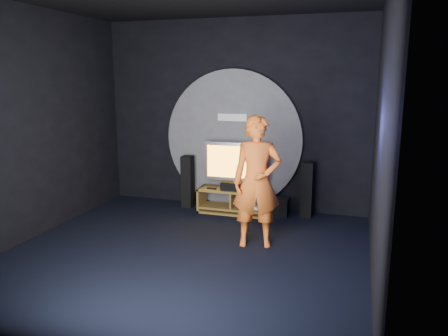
{
  "coord_description": "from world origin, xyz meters",
  "views": [
    {
      "loc": [
        2.26,
        -5.34,
        2.45
      ],
      "look_at": [
        0.26,
        1.05,
        1.05
      ],
      "focal_mm": 35.0,
      "sensor_mm": 36.0,
      "label": 1
    }
  ],
  "objects_px": {
    "tower_speaker_right": "(307,190)",
    "subwoofer": "(280,207)",
    "media_console": "(234,203)",
    "tower_speaker_left": "(188,182)",
    "player": "(257,182)",
    "tv": "(234,163)"
  },
  "relations": [
    {
      "from": "tv",
      "to": "tower_speaker_left",
      "type": "relative_size",
      "value": 1.15
    },
    {
      "from": "tower_speaker_left",
      "to": "subwoofer",
      "type": "height_order",
      "value": "tower_speaker_left"
    },
    {
      "from": "tv",
      "to": "player",
      "type": "distance_m",
      "value": 1.65
    },
    {
      "from": "tv",
      "to": "subwoofer",
      "type": "relative_size",
      "value": 3.58
    },
    {
      "from": "tower_speaker_left",
      "to": "subwoofer",
      "type": "bearing_deg",
      "value": -0.39
    },
    {
      "from": "subwoofer",
      "to": "player",
      "type": "xyz_separation_m",
      "value": [
        -0.09,
        -1.49,
        0.8
      ]
    },
    {
      "from": "tv",
      "to": "tower_speaker_right",
      "type": "distance_m",
      "value": 1.37
    },
    {
      "from": "tv",
      "to": "tower_speaker_right",
      "type": "height_order",
      "value": "tv"
    },
    {
      "from": "tower_speaker_right",
      "to": "subwoofer",
      "type": "relative_size",
      "value": 3.1
    },
    {
      "from": "tower_speaker_right",
      "to": "player",
      "type": "height_order",
      "value": "player"
    },
    {
      "from": "tower_speaker_right",
      "to": "player",
      "type": "relative_size",
      "value": 0.51
    },
    {
      "from": "tv",
      "to": "media_console",
      "type": "bearing_deg",
      "value": -83.54
    },
    {
      "from": "tv",
      "to": "tower_speaker_right",
      "type": "relative_size",
      "value": 1.15
    },
    {
      "from": "tower_speaker_right",
      "to": "player",
      "type": "xyz_separation_m",
      "value": [
        -0.55,
        -1.58,
        0.47
      ]
    },
    {
      "from": "tower_speaker_left",
      "to": "player",
      "type": "height_order",
      "value": "player"
    },
    {
      "from": "tv",
      "to": "subwoofer",
      "type": "xyz_separation_m",
      "value": [
        0.85,
        0.03,
        -0.75
      ]
    },
    {
      "from": "tv",
      "to": "tower_speaker_right",
      "type": "xyz_separation_m",
      "value": [
        1.3,
        0.12,
        -0.42
      ]
    },
    {
      "from": "media_console",
      "to": "tower_speaker_right",
      "type": "relative_size",
      "value": 1.28
    },
    {
      "from": "subwoofer",
      "to": "media_console",
      "type": "bearing_deg",
      "value": -173.19
    },
    {
      "from": "media_console",
      "to": "subwoofer",
      "type": "height_order",
      "value": "media_console"
    },
    {
      "from": "tower_speaker_left",
      "to": "subwoofer",
      "type": "distance_m",
      "value": 1.82
    },
    {
      "from": "media_console",
      "to": "player",
      "type": "bearing_deg",
      "value": -61.71
    }
  ]
}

